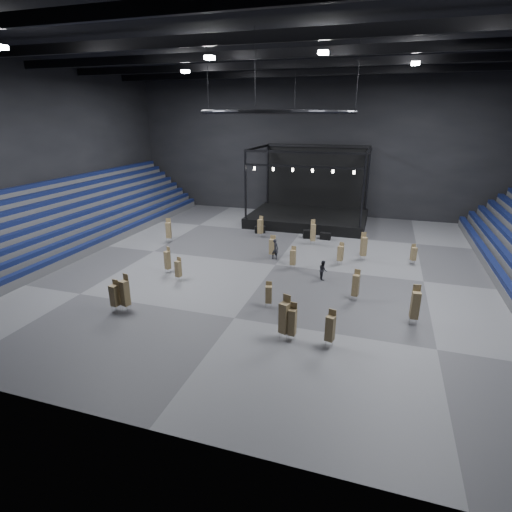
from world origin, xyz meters
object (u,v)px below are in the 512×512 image
(chair_stack_8, at_px, (340,253))
(chair_stack_9, at_px, (415,304))
(chair_stack_14, at_px, (125,292))
(stage, at_px, (309,210))
(chair_stack_16, at_px, (285,317))
(man_center, at_px, (275,249))
(chair_stack_12, at_px, (178,268))
(chair_stack_11, at_px, (115,295))
(chair_stack_15, at_px, (356,285))
(flight_case_right, at_px, (325,236))
(chair_stack_5, at_px, (269,294))
(chair_stack_3, at_px, (414,253))
(chair_stack_17, at_px, (313,232))
(chair_stack_6, at_px, (293,257))
(crew_member, at_px, (323,270))
(chair_stack_10, at_px, (330,328))
(chair_stack_7, at_px, (167,260))
(flight_case_left, at_px, (260,229))
(chair_stack_13, at_px, (272,246))
(chair_stack_4, at_px, (260,226))
(chair_stack_2, at_px, (169,230))
(chair_stack_1, at_px, (364,246))
(flight_case_mid, at_px, (309,234))

(chair_stack_8, xyz_separation_m, chair_stack_9, (5.77, -9.59, 0.28))
(chair_stack_9, height_order, chair_stack_14, chair_stack_9)
(stage, xyz_separation_m, chair_stack_16, (3.76, -28.22, 0.01))
(man_center, bearing_deg, chair_stack_12, 48.27)
(chair_stack_11, relative_size, chair_stack_15, 0.96)
(flight_case_right, relative_size, chair_stack_5, 0.60)
(stage, height_order, chair_stack_3, stage)
(chair_stack_9, bearing_deg, chair_stack_17, 115.53)
(chair_stack_6, xyz_separation_m, chair_stack_17, (0.43, 7.47, 0.25))
(flight_case_right, xyz_separation_m, chair_stack_11, (-11.30, -21.18, 0.83))
(chair_stack_8, relative_size, crew_member, 1.28)
(chair_stack_12, distance_m, chair_stack_16, 12.06)
(chair_stack_8, bearing_deg, chair_stack_9, -42.54)
(chair_stack_6, relative_size, chair_stack_9, 0.76)
(chair_stack_10, height_order, chair_stack_17, chair_stack_17)
(chair_stack_7, distance_m, chair_stack_17, 15.62)
(flight_case_left, bearing_deg, chair_stack_16, -69.20)
(man_center, bearing_deg, chair_stack_13, -28.01)
(chair_stack_4, xyz_separation_m, chair_stack_15, (11.30, -13.24, -0.01))
(chair_stack_7, relative_size, chair_stack_17, 0.88)
(chair_stack_3, distance_m, chair_stack_7, 21.90)
(chair_stack_6, xyz_separation_m, chair_stack_9, (9.62, -7.27, 0.30))
(chair_stack_13, xyz_separation_m, man_center, (0.26, -0.12, -0.21))
(crew_member, bearing_deg, chair_stack_15, -159.33)
(chair_stack_11, distance_m, chair_stack_13, 15.54)
(chair_stack_8, distance_m, chair_stack_13, 6.30)
(chair_stack_3, bearing_deg, chair_stack_8, 174.97)
(flight_case_right, distance_m, chair_stack_15, 15.06)
(chair_stack_5, height_order, chair_stack_15, chair_stack_15)
(chair_stack_12, relative_size, chair_stack_16, 0.70)
(chair_stack_2, bearing_deg, flight_case_left, 19.42)
(chair_stack_4, bearing_deg, chair_stack_16, -54.46)
(chair_stack_3, height_order, chair_stack_16, chair_stack_16)
(chair_stack_15, xyz_separation_m, chair_stack_16, (-3.64, -6.76, 0.24))
(chair_stack_14, height_order, chair_stack_17, chair_stack_14)
(chair_stack_1, relative_size, chair_stack_12, 1.31)
(chair_stack_9, distance_m, chair_stack_13, 15.26)
(flight_case_left, height_order, chair_stack_8, chair_stack_8)
(chair_stack_4, relative_size, chair_stack_14, 0.88)
(chair_stack_4, height_order, chair_stack_8, chair_stack_4)
(chair_stack_12, distance_m, chair_stack_17, 15.59)
(chair_stack_7, bearing_deg, chair_stack_8, 48.69)
(chair_stack_8, bearing_deg, chair_stack_11, -118.11)
(chair_stack_13, bearing_deg, man_center, -25.03)
(chair_stack_2, height_order, chair_stack_6, chair_stack_2)
(stage, bearing_deg, chair_stack_10, -77.05)
(chair_stack_9, relative_size, chair_stack_13, 1.22)
(chair_stack_9, xyz_separation_m, chair_stack_13, (-12.06, 9.35, -0.19))
(chair_stack_8, distance_m, crew_member, 4.03)
(flight_case_mid, xyz_separation_m, chair_stack_12, (-7.96, -15.09, 0.60))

